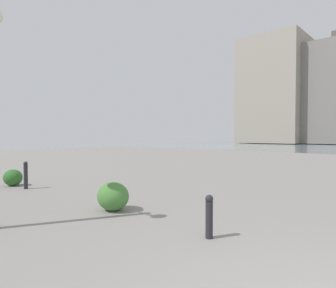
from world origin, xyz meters
TOP-DOWN VIEW (x-y plane):
  - building_annex at (25.90, -63.64)m, footprint 13.48×13.95m
  - bollard_near at (2.19, -1.13)m, footprint 0.13×0.13m
  - bollard_mid at (8.89, -0.94)m, footprint 0.13×0.13m
  - shrub_low at (4.75, -1.16)m, footprint 0.75×0.67m
  - shrub_round at (9.78, -0.88)m, footprint 0.64×0.58m

SIDE VIEW (x-z plane):
  - shrub_round at x=9.78m, z-range 0.00..0.55m
  - shrub_low at x=4.75m, z-range 0.00..0.63m
  - bollard_near at x=2.19m, z-range 0.02..0.73m
  - bollard_mid at x=8.89m, z-range 0.02..0.88m
  - building_annex at x=25.90m, z-range 0.00..23.41m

